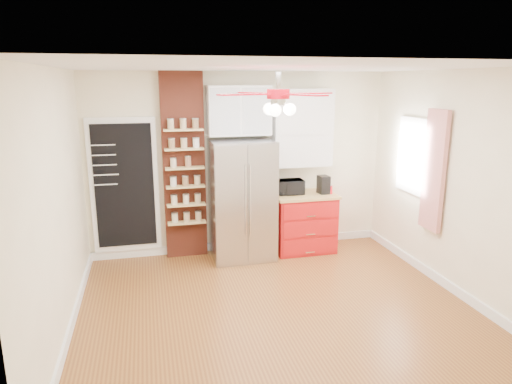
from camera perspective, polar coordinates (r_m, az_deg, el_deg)
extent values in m
plane|color=brown|center=(5.48, 2.50, -14.15)|extent=(4.50, 4.50, 0.00)
plane|color=white|center=(4.85, 2.84, 15.34)|extent=(4.50, 4.50, 0.00)
cube|color=#FFF4CD|center=(6.90, -1.99, 3.60)|extent=(4.50, 0.02, 2.70)
cube|color=#FFF4CD|center=(3.22, 12.75, -8.75)|extent=(4.50, 0.02, 2.70)
cube|color=#FFF4CD|center=(4.89, -23.59, -1.81)|extent=(0.02, 4.00, 2.70)
cube|color=#FFF4CD|center=(6.01, 23.71, 0.92)|extent=(0.02, 4.00, 2.70)
cube|color=white|center=(6.79, -16.11, 0.74)|extent=(0.95, 0.04, 1.95)
cube|color=black|center=(6.77, -16.12, 0.70)|extent=(0.82, 0.02, 1.78)
cube|color=brown|center=(6.70, -8.99, 3.14)|extent=(0.60, 0.16, 2.70)
cube|color=#A1A1A6|center=(6.64, -1.73, -1.01)|extent=(0.90, 0.70, 1.75)
cube|color=white|center=(6.62, -2.17, 10.15)|extent=(0.90, 0.35, 0.70)
cube|color=red|center=(7.06, 5.95, -3.93)|extent=(0.90, 0.60, 0.86)
cube|color=tan|center=(6.94, 6.05, -0.38)|extent=(0.94, 0.64, 0.04)
cube|color=white|center=(6.93, 5.78, 7.96)|extent=(0.90, 0.30, 1.15)
cube|color=white|center=(6.69, 19.14, 4.27)|extent=(0.04, 0.75, 1.05)
cube|color=red|center=(6.23, 21.37, 2.49)|extent=(0.06, 0.40, 1.55)
cylinder|color=silver|center=(4.85, 2.82, 13.57)|extent=(0.05, 0.05, 0.20)
cylinder|color=#A10916|center=(4.85, 2.80, 12.15)|extent=(0.24, 0.24, 0.10)
sphere|color=white|center=(4.86, 2.78, 10.26)|extent=(0.13, 0.13, 0.13)
imported|color=black|center=(6.88, 4.26, 0.64)|extent=(0.40, 0.27, 0.22)
cube|color=black|center=(6.96, 8.43, 0.92)|extent=(0.16, 0.20, 0.27)
cylinder|color=red|center=(6.98, 9.14, 0.31)|extent=(0.12, 0.12, 0.13)
cylinder|color=#B21609|center=(7.07, 8.82, 0.57)|extent=(0.10, 0.10, 0.15)
cylinder|color=beige|center=(6.56, -10.30, 3.60)|extent=(0.10, 0.10, 0.12)
cylinder|color=#9B6C4F|center=(6.58, -8.50, 3.77)|extent=(0.10, 0.10, 0.14)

